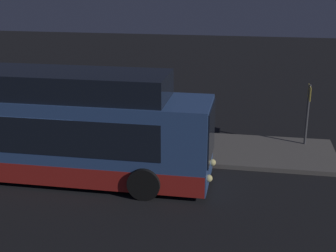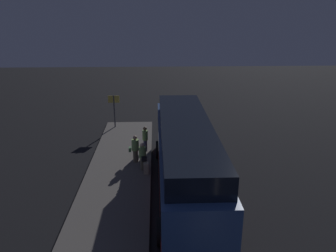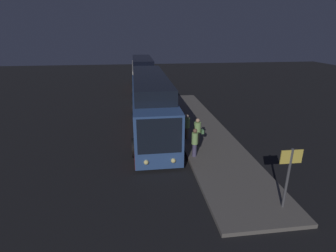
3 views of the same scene
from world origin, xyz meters
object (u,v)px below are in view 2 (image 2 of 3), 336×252
passenger_boarding (143,156)px  bus_lead (184,162)px  suitcase (146,168)px  sign_post (114,106)px  passenger_with_bags (135,148)px  passenger_waiting (145,138)px

passenger_boarding → bus_lead: bearing=113.8°
suitcase → sign_post: (7.79, 2.55, 1.32)m
suitcase → bus_lead: bearing=-134.9°
passenger_boarding → suitcase: 0.73m
passenger_boarding → passenger_with_bags: size_ratio=0.97×
passenger_waiting → passenger_with_bags: size_ratio=0.99×
suitcase → sign_post: sign_post is taller
passenger_waiting → suitcase: (-3.06, -0.12, -0.57)m
passenger_boarding → passenger_waiting: passenger_waiting is taller
bus_lead → passenger_waiting: (4.94, 2.01, -0.66)m
bus_lead → sign_post: bus_lead is taller
passenger_waiting → sign_post: size_ratio=0.64×
passenger_boarding → passenger_waiting: size_ratio=0.98×
passenger_boarding → suitcase: (-0.46, -0.19, -0.53)m
suitcase → sign_post: bearing=18.1°
bus_lead → suitcase: size_ratio=14.54×
bus_lead → passenger_boarding: (2.34, 2.08, -0.70)m
passenger_with_bags → sign_post: size_ratio=0.65×
passenger_with_bags → suitcase: passenger_with_bags is taller
passenger_boarding → sign_post: (7.33, 2.36, 0.79)m
bus_lead → passenger_waiting: bearing=22.1°
passenger_waiting → passenger_with_bags: (-1.58, 0.54, -0.02)m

